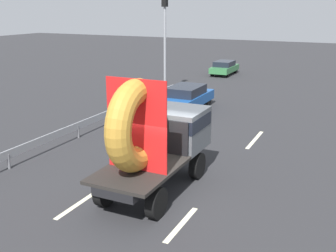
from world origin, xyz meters
The scene contains 10 objects.
ground_plane centered at (0.00, 0.00, 0.00)m, with size 120.00×120.00×0.00m, color #28282B.
flatbed_truck centered at (-0.17, 0.28, 1.80)m, with size 2.02×4.86×3.78m.
distant_sedan centered at (-3.42, 10.21, 0.74)m, with size 1.81×4.22×1.38m.
traffic_light centered at (-6.44, 13.66, 4.20)m, with size 0.42×0.36×6.52m.
guardrail centered at (-5.75, 5.41, 0.53)m, with size 0.10×16.10×0.71m.
lane_dash_left_near centered at (-1.79, -1.50, 0.00)m, with size 2.62×0.16×0.01m, color beige.
lane_dash_left_far centered at (-1.79, 6.44, 0.00)m, with size 2.21×0.16×0.01m, color beige.
lane_dash_right_near centered at (1.46, -1.52, 0.00)m, with size 2.02×0.16×0.01m, color beige.
lane_dash_right_far centered at (1.46, 6.51, 0.00)m, with size 2.65×0.16×0.01m, color beige.
oncoming_car centered at (-5.30, 22.90, 0.63)m, with size 1.55×3.62×1.18m.
Camera 1 is at (5.36, -10.50, 5.66)m, focal length 43.50 mm.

